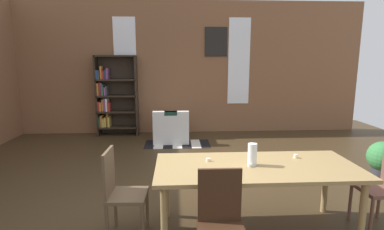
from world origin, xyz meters
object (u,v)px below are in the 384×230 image
at_px(dining_chair_head_left, 120,190).
at_px(bookshelf_tall, 113,96).
at_px(dining_table, 256,172).
at_px(vase_on_table, 252,155).
at_px(armchair_white, 171,129).
at_px(potted_plant_by_shelf, 383,159).
at_px(dining_chair_head_right, 384,184).
at_px(dining_chair_near_left, 221,223).

height_order(dining_chair_head_left, bookshelf_tall, bookshelf_tall).
relative_size(dining_table, vase_on_table, 8.95).
distance_m(vase_on_table, armchair_white, 3.94).
distance_m(bookshelf_tall, armchair_white, 1.75).
height_order(dining_table, dining_chair_head_left, dining_chair_head_left).
height_order(bookshelf_tall, potted_plant_by_shelf, bookshelf_tall).
xyz_separation_m(vase_on_table, dining_chair_head_left, (-1.40, 0.00, -0.37)).
bearing_deg(dining_chair_head_left, dining_chair_head_right, 0.00).
bearing_deg(dining_chair_near_left, dining_chair_head_right, 19.92).
xyz_separation_m(vase_on_table, dining_chair_near_left, (-0.43, -0.70, -0.37)).
distance_m(vase_on_table, dining_chair_head_left, 1.44).
bearing_deg(dining_chair_head_right, dining_table, -179.88).
bearing_deg(vase_on_table, armchair_white, 103.61).
height_order(vase_on_table, dining_chair_head_left, vase_on_table).
bearing_deg(dining_chair_head_right, potted_plant_by_shelf, 54.53).
distance_m(dining_table, dining_chair_near_left, 0.86).
xyz_separation_m(dining_chair_head_left, potted_plant_by_shelf, (3.82, 1.31, -0.17)).
height_order(bookshelf_tall, armchair_white, bookshelf_tall).
relative_size(dining_table, armchair_white, 2.65).
height_order(vase_on_table, armchair_white, vase_on_table).
relative_size(armchair_white, potted_plant_by_shelf, 1.32).
bearing_deg(armchair_white, dining_table, -75.68).
relative_size(dining_chair_head_right, armchair_white, 1.17).
relative_size(dining_chair_near_left, bookshelf_tall, 0.48).
height_order(vase_on_table, bookshelf_tall, bookshelf_tall).
distance_m(vase_on_table, dining_chair_head_right, 1.54).
bearing_deg(dining_chair_head_right, vase_on_table, -179.89).
bearing_deg(dining_table, bookshelf_tall, 118.16).
height_order(dining_table, vase_on_table, vase_on_table).
xyz_separation_m(dining_table, armchair_white, (-0.97, 3.79, -0.40)).
height_order(dining_chair_near_left, potted_plant_by_shelf, dining_chair_near_left).
xyz_separation_m(vase_on_table, potted_plant_by_shelf, (2.43, 1.31, -0.54)).
bearing_deg(dining_chair_near_left, bookshelf_tall, 110.33).
distance_m(armchair_white, potted_plant_by_shelf, 4.16).
height_order(vase_on_table, dining_chair_near_left, vase_on_table).
bearing_deg(bookshelf_tall, potted_plant_by_shelf, -33.57).
relative_size(dining_chair_head_left, armchair_white, 1.17).
xyz_separation_m(vase_on_table, dining_chair_head_right, (1.50, 0.00, -0.37)).
height_order(dining_chair_head_left, armchair_white, dining_chair_head_left).
bearing_deg(dining_chair_near_left, dining_table, 55.30).
relative_size(vase_on_table, potted_plant_by_shelf, 0.39).
bearing_deg(potted_plant_by_shelf, dining_table, -151.12).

